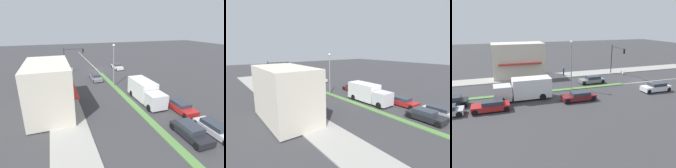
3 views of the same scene
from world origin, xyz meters
TOP-DOWN VIEW (x-y plane):
  - ground_plane at (0.00, 18.00)m, footprint 160.00×160.00m
  - sidewalk_right at (9.00, 18.50)m, footprint 4.00×73.00m
  - median_strip at (0.00, 27.00)m, footprint 0.90×46.00m
  - lane_marking_center at (0.00, 0.00)m, footprint 0.16×60.00m
  - building_corner_store at (10.73, 19.75)m, footprint 5.68×9.38m
  - traffic_signal_main at (6.12, 1.79)m, footprint 4.59×0.34m
  - street_lamp at (0.00, 13.12)m, footprint 0.44×0.44m
  - pedestrian at (8.56, 11.51)m, footprint 0.34×0.34m
  - warning_aframe_sign at (5.99, 0.10)m, footprint 0.45×0.53m
  - delivery_truck at (-2.20, 20.54)m, footprint 2.44×7.50m
  - van_white at (-5.00, 1.36)m, footprint 1.74×4.42m
  - sedan_maroon at (-5.00, 13.86)m, footprint 1.80×4.50m
  - sedan_silver at (-5.00, 30.17)m, footprint 1.74×4.58m
  - hatchback_red at (-5.00, 24.98)m, footprint 1.87×4.34m
  - sedan_dark at (-2.20, 29.81)m, footprint 1.90×4.27m
  - suv_grey at (2.20, 8.53)m, footprint 1.77×4.24m

SIDE VIEW (x-z plane):
  - ground_plane at x=0.00m, z-range 0.00..0.00m
  - lane_marking_center at x=0.00m, z-range 0.00..0.01m
  - median_strip at x=0.00m, z-range 0.00..0.10m
  - sidewalk_right at x=9.00m, z-range 0.00..0.12m
  - warning_aframe_sign at x=5.99m, z-range 0.01..0.84m
  - sedan_silver at x=-5.00m, z-range -0.01..1.17m
  - suv_grey at x=2.20m, z-range -0.02..1.20m
  - sedan_maroon at x=-5.00m, z-range -0.01..1.20m
  - hatchback_red at x=-5.00m, z-range -0.01..1.24m
  - van_white at x=-5.00m, z-range -0.02..1.31m
  - sedan_dark at x=-2.20m, z-range -0.02..1.32m
  - pedestrian at x=8.56m, z-range 0.16..1.81m
  - delivery_truck at x=-2.20m, z-range 0.03..2.90m
  - building_corner_store at x=10.73m, z-range 0.12..6.34m
  - traffic_signal_main at x=6.12m, z-range 1.10..6.70m
  - street_lamp at x=0.00m, z-range 1.09..8.46m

